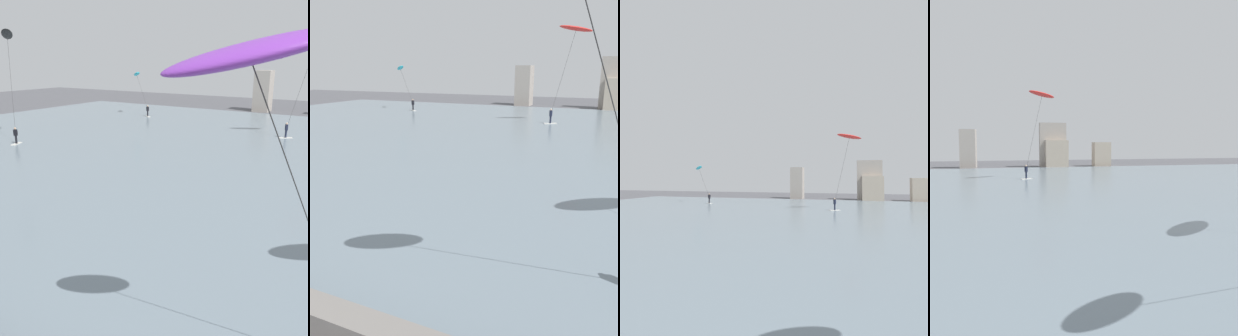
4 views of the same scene
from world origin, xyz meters
TOP-DOWN VIEW (x-y plane):
  - water_bay at (0.00, 30.19)m, footprint 84.00×52.00m
  - far_shore_buildings at (3.30, 58.25)m, footprint 25.94×4.46m
  - kitesurfer_cyan at (-23.82, 44.07)m, footprint 4.31×2.56m
  - kitesurfer_red at (0.96, 39.07)m, footprint 4.49×2.94m

SIDE VIEW (x-z plane):
  - water_bay at x=0.00m, z-range 0.00..0.10m
  - far_shore_buildings at x=3.30m, z-range -0.84..6.92m
  - kitesurfer_cyan at x=-23.82m, z-range 2.13..8.63m
  - kitesurfer_red at x=0.96m, z-range 4.09..14.36m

